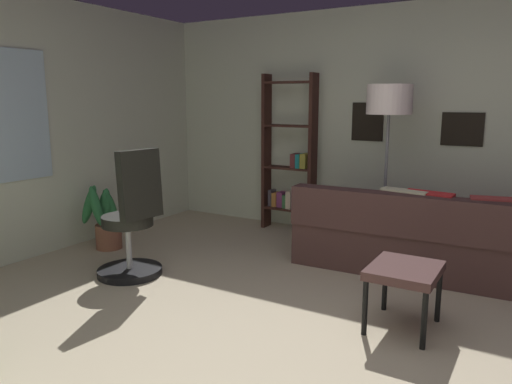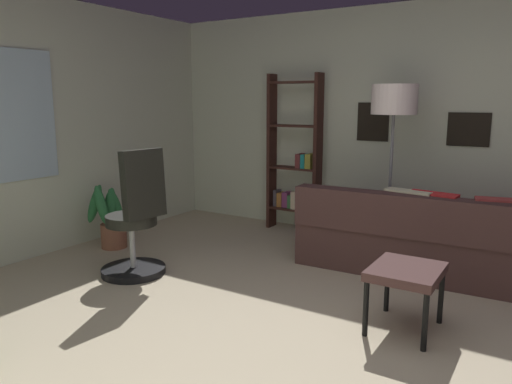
% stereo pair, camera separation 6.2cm
% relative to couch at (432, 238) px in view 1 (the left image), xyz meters
% --- Properties ---
extents(ground_plane, '(5.51, 6.09, 0.10)m').
position_rel_couch_xyz_m(ground_plane, '(-2.05, 0.36, -0.32)').
color(ground_plane, '#C0B091').
extents(wall_right_with_frames, '(0.12, 6.09, 2.50)m').
position_rel_couch_xyz_m(wall_right_with_frames, '(0.75, 0.35, 0.98)').
color(wall_right_with_frames, beige).
rests_on(wall_right_with_frames, ground_plane).
extents(couch, '(1.72, 2.09, 0.76)m').
position_rel_couch_xyz_m(couch, '(0.00, 0.00, 0.00)').
color(couch, '#452C29').
rests_on(couch, ground_plane).
extents(footstool, '(0.51, 0.43, 0.44)m').
position_rel_couch_xyz_m(footstool, '(-1.41, -0.09, 0.11)').
color(footstool, '#452C29').
rests_on(footstool, ground_plane).
extents(office_chair, '(0.56, 0.56, 1.12)m').
position_rel_couch_xyz_m(office_chair, '(-1.61, 2.17, 0.17)').
color(office_chair, black).
rests_on(office_chair, ground_plane).
extents(bookshelf, '(0.18, 0.64, 1.81)m').
position_rel_couch_xyz_m(bookshelf, '(0.49, 1.72, 0.53)').
color(bookshelf, '#381E18').
rests_on(bookshelf, ground_plane).
extents(floor_lamp, '(0.43, 0.43, 1.66)m').
position_rel_couch_xyz_m(floor_lamp, '(0.14, 0.50, 1.17)').
color(floor_lamp, slate).
rests_on(floor_lamp, ground_plane).
extents(potted_plant, '(0.42, 0.41, 0.68)m').
position_rel_couch_xyz_m(potted_plant, '(-1.13, 3.04, 0.02)').
color(potted_plant, brown).
rests_on(potted_plant, ground_plane).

